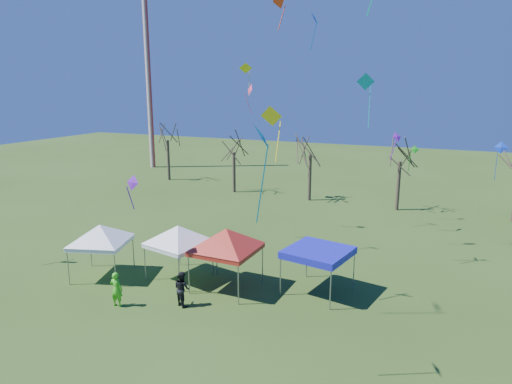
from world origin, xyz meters
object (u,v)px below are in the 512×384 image
tree_3 (401,143)px  radio_mast (148,75)px  tree_2 (311,137)px  tent_white_west (100,228)px  tent_white_mid (178,229)px  tree_1 (234,138)px  person_green (116,289)px  person_dark (182,289)px  tent_red (226,233)px  tree_0 (167,126)px  tent_blue (318,253)px

tree_3 → radio_mast: bearing=163.7°
tree_2 → tent_white_west: 23.69m
tree_2 → tent_white_west: (-5.77, -22.74, -3.32)m
tent_white_mid → tree_1: bearing=107.9°
tree_2 → person_green: 26.11m
tree_3 → tent_white_mid: tree_3 is taller
tent_white_mid → tent_white_west: bearing=-159.3°
person_green → tree_3: bearing=-119.4°
tent_white_west → person_dark: tent_white_west is taller
tree_1 → tent_red: (10.11, -21.55, -2.56)m
tent_white_mid → person_dark: tent_white_mid is taller
tent_white_west → tent_white_mid: tent_white_mid is taller
tree_1 → tree_2: (8.40, -0.27, 0.50)m
tent_white_west → tent_red: (7.48, 1.46, 0.26)m
tree_0 → tent_white_west: size_ratio=2.12×
tree_3 → tent_blue: (-1.92, -19.44, -3.80)m
tree_2 → person_dark: bearing=-88.7°
tree_0 → tent_white_mid: bearing=-54.8°
tree_0 → person_dark: 33.53m
tree_2 → tree_3: size_ratio=1.03×
tree_3 → tent_white_west: tree_3 is taller
tent_white_mid → person_green: 4.88m
tree_0 → person_dark: bearing=-54.9°
tree_2 → tent_red: (1.71, -21.28, -3.06)m
radio_mast → person_dark: 44.18m
tent_white_west → tent_blue: tent_white_west is taller
tree_3 → person_dark: bearing=-108.3°
tent_blue → tent_white_mid: bearing=-170.4°
tent_white_mid → person_green: size_ratio=2.22×
tent_white_west → tent_white_mid: (4.29, 1.62, 0.02)m
tree_1 → tree_3: bearing=-2.1°
tent_white_west → tent_white_mid: bearing=20.7°
tree_3 → tent_white_mid: 23.22m
tent_red → person_dark: 3.78m
tree_1 → person_dark: tree_1 is taller
person_dark → tree_3: bearing=-84.7°
radio_mast → tree_0: radio_mast is taller
tent_blue → tree_0: bearing=137.6°
radio_mast → tent_red: radio_mast is taller
person_dark → person_green: 3.32m
tent_white_mid → person_dark: bearing=-55.1°
tent_white_mid → person_green: (-0.98, -4.32, -2.06)m
tree_0 → person_dark: (19.03, -27.03, -5.57)m
tree_2 → person_green: (-2.46, -25.43, -5.37)m
tree_0 → tree_3: (26.88, -3.34, -0.41)m
tree_2 → tent_red: size_ratio=1.80×
person_green → tree_0: bearing=-66.7°
person_green → tent_red: bearing=-141.1°
tent_white_mid → tree_2: bearing=86.0°
tent_white_west → tent_red: 7.63m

